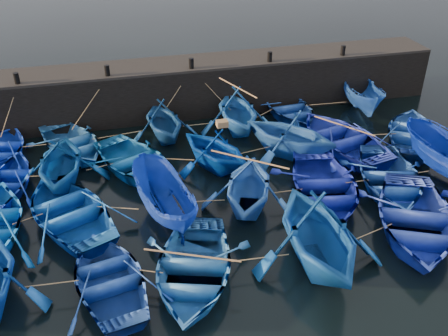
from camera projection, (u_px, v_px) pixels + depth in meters
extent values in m
plane|color=black|center=(246.00, 230.00, 17.63)|extent=(120.00, 120.00, 0.00)
cube|color=black|center=(189.00, 88.00, 25.69)|extent=(26.00, 2.50, 2.50)
cube|color=black|center=(188.00, 63.00, 25.01)|extent=(26.00, 2.50, 0.12)
cylinder|color=black|center=(17.00, 78.00, 22.41)|extent=(0.24, 0.24, 0.50)
cylinder|color=black|center=(107.00, 70.00, 23.25)|extent=(0.24, 0.24, 0.50)
cylinder|color=black|center=(191.00, 63.00, 24.10)|extent=(0.24, 0.24, 0.50)
cylinder|color=black|center=(270.00, 57.00, 24.95)|extent=(0.24, 0.24, 0.50)
cylinder|color=black|center=(343.00, 50.00, 25.79)|extent=(0.24, 0.24, 0.50)
imported|color=#2865AE|center=(72.00, 143.00, 22.19)|extent=(4.87, 5.51, 0.95)
imported|color=navy|center=(163.00, 120.00, 23.06)|extent=(3.58, 4.03, 1.94)
imported|color=#1D5DB3|center=(237.00, 110.00, 23.73)|extent=(3.75, 4.31, 2.20)
imported|color=navy|center=(289.00, 109.00, 25.37)|extent=(3.50, 4.67, 0.92)
imported|color=#184692|center=(362.00, 95.00, 25.92)|extent=(2.29, 4.46, 1.65)
imported|color=#0A2895|center=(3.00, 181.00, 19.51)|extent=(4.10, 5.06, 0.92)
imported|color=navy|center=(61.00, 162.00, 19.60)|extent=(3.90, 4.41, 2.16)
imported|color=#105EA4|center=(135.00, 162.00, 20.73)|extent=(5.22, 5.86, 1.00)
imported|color=navy|center=(215.00, 148.00, 20.73)|extent=(4.65, 4.84, 1.97)
imported|color=#1C5094|center=(290.00, 133.00, 21.64)|extent=(5.58, 5.59, 2.23)
imported|color=#182AA0|center=(342.00, 138.00, 22.47)|extent=(4.96, 6.11, 1.12)
imported|color=#2658AF|center=(413.00, 132.00, 23.02)|extent=(5.50, 5.93, 1.00)
imported|color=#0F4EB3|center=(69.00, 211.00, 17.74)|extent=(5.38, 6.14, 1.06)
imported|color=navy|center=(163.00, 199.00, 17.82)|extent=(2.49, 4.60, 1.69)
imported|color=blue|center=(248.00, 185.00, 18.20)|extent=(4.71, 5.02, 2.12)
imported|color=#122199|center=(324.00, 186.00, 19.08)|extent=(4.58, 5.77, 1.08)
imported|color=#1B4894|center=(389.00, 178.00, 19.65)|extent=(4.81, 5.76, 1.03)
imported|color=#194193|center=(110.00, 278.00, 14.96)|extent=(3.82, 4.80, 0.90)
imported|color=blue|center=(193.00, 269.00, 15.20)|extent=(4.87, 5.77, 1.02)
imported|color=#0D488F|center=(318.00, 231.00, 15.52)|extent=(4.38, 5.03, 2.58)
imported|color=blue|center=(415.00, 219.00, 17.22)|extent=(5.98, 6.74, 1.16)
cube|color=olive|center=(222.00, 124.00, 20.22)|extent=(0.46, 0.36, 0.25)
cylinder|color=tan|center=(35.00, 146.00, 21.83)|extent=(1.31, 0.06, 0.04)
cylinder|color=tan|center=(119.00, 135.00, 22.72)|extent=(2.37, 0.34, 0.04)
cylinder|color=tan|center=(201.00, 124.00, 23.65)|extent=(1.75, 0.06, 0.04)
cylinder|color=tan|center=(264.00, 114.00, 24.67)|extent=(1.22, 0.84, 0.04)
cylinder|color=tan|center=(326.00, 104.00, 25.69)|extent=(2.17, 0.16, 0.04)
cylinder|color=tan|center=(33.00, 176.00, 19.67)|extent=(0.48, 0.12, 0.04)
cylinder|color=tan|center=(100.00, 167.00, 20.29)|extent=(1.08, 0.30, 0.04)
cylinder|color=tan|center=(175.00, 159.00, 20.83)|extent=(1.52, 0.58, 0.04)
cylinder|color=tan|center=(253.00, 151.00, 21.44)|extent=(1.62, 0.34, 0.04)
cylinder|color=tan|center=(316.00, 141.00, 22.20)|extent=(0.75, 0.04, 0.04)
cylinder|color=tan|center=(378.00, 135.00, 22.73)|extent=(1.67, 0.29, 0.04)
cylinder|color=tan|center=(28.00, 219.00, 17.29)|extent=(0.98, 0.41, 0.04)
cylinder|color=tan|center=(117.00, 208.00, 17.86)|extent=(1.51, 0.58, 0.04)
cylinder|color=tan|center=(206.00, 201.00, 18.22)|extent=(1.33, 0.25, 0.04)
cylinder|color=tan|center=(287.00, 191.00, 18.77)|extent=(1.24, 0.07, 0.04)
cylinder|color=tan|center=(357.00, 181.00, 19.35)|extent=(0.96, 0.08, 0.04)
cylinder|color=tan|center=(419.00, 173.00, 19.91)|extent=(0.86, 0.04, 0.04)
cylinder|color=tan|center=(49.00, 284.00, 14.59)|extent=(1.66, 0.16, 0.04)
cylinder|color=tan|center=(151.00, 271.00, 15.05)|extent=(0.69, 0.33, 0.04)
cylinder|color=tan|center=(255.00, 259.00, 15.54)|extent=(2.17, 0.18, 0.04)
cylinder|color=tan|center=(367.00, 234.00, 16.57)|extent=(2.17, 0.63, 0.04)
cylinder|color=tan|center=(9.00, 111.00, 22.48)|extent=(1.10, 1.00, 2.09)
cylinder|color=tan|center=(90.00, 103.00, 23.22)|extent=(1.98, 1.03, 2.10)
cylinder|color=tan|center=(176.00, 93.00, 24.21)|extent=(1.82, 0.73, 2.09)
cylinder|color=tan|center=(212.00, 90.00, 24.58)|extent=(1.81, 0.75, 2.09)
cylinder|color=tan|center=(276.00, 81.00, 25.65)|extent=(0.81, 0.14, 2.08)
cylinder|color=tan|center=(347.00, 74.00, 26.45)|extent=(0.77, 0.06, 2.08)
cylinder|color=#99724C|center=(237.00, 88.00, 23.14)|extent=(1.08, 2.84, 0.06)
cylinder|color=#99724C|center=(344.00, 126.00, 22.16)|extent=(1.77, 2.49, 0.06)
cylinder|color=#99724C|center=(249.00, 159.00, 17.63)|extent=(2.34, 1.97, 0.06)
cylinder|color=#99724C|center=(192.00, 255.00, 14.92)|extent=(2.74, 1.32, 0.06)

